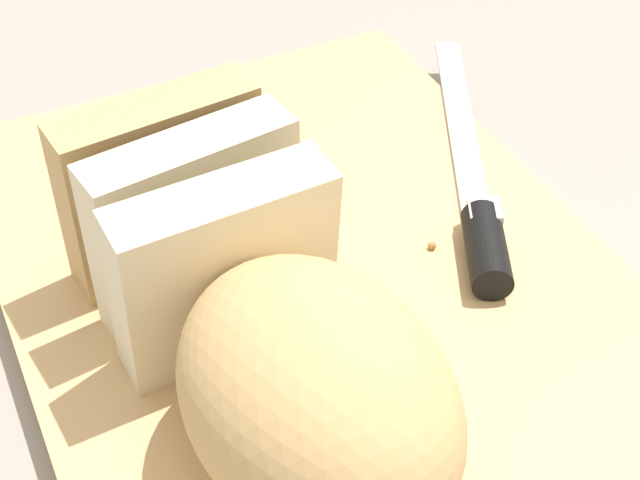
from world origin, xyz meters
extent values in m
plane|color=gray|center=(0.00, 0.00, 0.00)|extent=(3.00, 3.00, 0.00)
cube|color=tan|center=(0.00, 0.00, 0.01)|extent=(0.46, 0.33, 0.02)
ellipsoid|color=tan|center=(-0.11, 0.05, 0.07)|extent=(0.16, 0.13, 0.10)
cube|color=beige|center=(-0.02, 0.06, 0.07)|extent=(0.05, 0.11, 0.10)
cube|color=beige|center=(0.02, 0.06, 0.07)|extent=(0.05, 0.11, 0.10)
cube|color=tan|center=(0.05, 0.07, 0.07)|extent=(0.04, 0.11, 0.10)
cube|color=silver|center=(0.10, -0.14, 0.02)|extent=(0.19, 0.10, 0.00)
cylinder|color=black|center=(-0.02, -0.09, 0.03)|extent=(0.06, 0.04, 0.02)
cube|color=silver|center=(0.00, -0.10, 0.03)|extent=(0.03, 0.02, 0.02)
sphere|color=#A8753D|center=(-0.04, 0.00, 0.02)|extent=(0.01, 0.01, 0.01)
sphere|color=#A8753D|center=(0.02, 0.00, 0.02)|extent=(0.00, 0.00, 0.00)
sphere|color=#A8753D|center=(-0.01, 0.04, 0.02)|extent=(0.01, 0.01, 0.01)
sphere|color=#A8753D|center=(0.00, -0.07, 0.02)|extent=(0.00, 0.00, 0.00)
camera|label=1|loc=(-0.34, 0.15, 0.38)|focal=54.57mm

